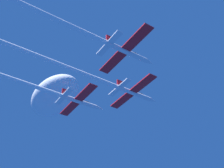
# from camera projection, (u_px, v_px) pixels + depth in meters

# --- Properties ---
(jet_lead) EXTENTS (18.06, 50.19, 2.99)m
(jet_lead) POSITION_uv_depth(u_px,v_px,m) (92.00, 77.00, 72.39)
(jet_lead) COLOR white
(jet_left_wing) EXTENTS (18.06, 54.64, 2.99)m
(jet_left_wing) POSITION_uv_depth(u_px,v_px,m) (27.00, 84.00, 73.51)
(jet_left_wing) COLOR white
(jet_right_wing) EXTENTS (18.06, 55.48, 2.99)m
(jet_right_wing) POSITION_uv_depth(u_px,v_px,m) (65.00, 23.00, 58.43)
(jet_right_wing) COLOR white
(cloud_wispy) EXTENTS (31.55, 17.35, 11.04)m
(cloud_wispy) POSITION_uv_depth(u_px,v_px,m) (55.00, 97.00, 122.11)
(cloud_wispy) COLOR white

